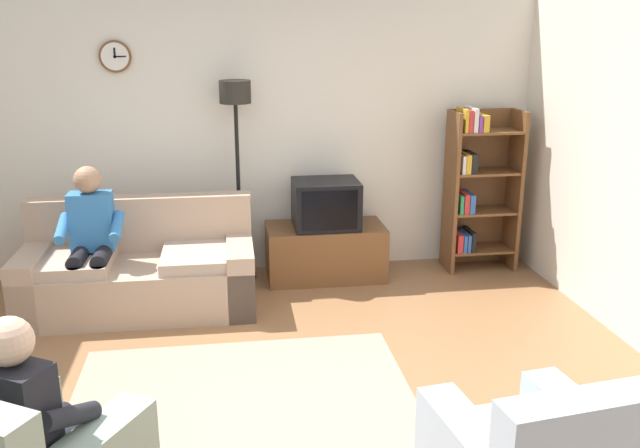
# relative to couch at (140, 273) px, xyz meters

# --- Properties ---
(ground_plane) EXTENTS (12.00, 12.00, 0.00)m
(ground_plane) POSITION_rel_couch_xyz_m (0.91, -1.76, -0.31)
(ground_plane) COLOR #8C603D
(back_wall_assembly) EXTENTS (6.20, 0.17, 2.70)m
(back_wall_assembly) POSITION_rel_couch_xyz_m (0.91, 0.90, 1.04)
(back_wall_assembly) COLOR silver
(back_wall_assembly) RESTS_ON ground_plane
(couch) EXTENTS (1.91, 0.90, 0.90)m
(couch) POSITION_rel_couch_xyz_m (0.00, 0.00, 0.00)
(couch) COLOR tan
(couch) RESTS_ON ground_plane
(tv_stand) EXTENTS (1.10, 0.56, 0.51)m
(tv_stand) POSITION_rel_couch_xyz_m (1.66, 0.49, -0.06)
(tv_stand) COLOR brown
(tv_stand) RESTS_ON ground_plane
(tv) EXTENTS (0.60, 0.49, 0.44)m
(tv) POSITION_rel_couch_xyz_m (1.66, 0.46, 0.42)
(tv) COLOR black
(tv) RESTS_ON tv_stand
(bookshelf) EXTENTS (0.68, 0.36, 1.59)m
(bookshelf) POSITION_rel_couch_xyz_m (3.15, 0.56, 0.51)
(bookshelf) COLOR brown
(bookshelf) RESTS_ON ground_plane
(floor_lamp) EXTENTS (0.28, 0.28, 1.85)m
(floor_lamp) POSITION_rel_couch_xyz_m (0.86, 0.59, 1.14)
(floor_lamp) COLOR black
(floor_lamp) RESTS_ON ground_plane
(area_rug) EXTENTS (2.20, 1.70, 0.01)m
(area_rug) POSITION_rel_couch_xyz_m (0.80, -1.66, -0.31)
(area_rug) COLOR gray
(area_rug) RESTS_ON ground_plane
(person_on_couch) EXTENTS (0.51, 0.54, 1.24)m
(person_on_couch) POSITION_rel_couch_xyz_m (-0.35, -0.11, 0.39)
(person_on_couch) COLOR #3372B2
(person_on_couch) RESTS_ON ground_plane
(person_in_left_armchair) EXTENTS (0.61, 0.63, 1.12)m
(person_in_left_armchair) POSITION_rel_couch_xyz_m (-0.17, -2.60, 0.29)
(person_in_left_armchair) COLOR black
(person_in_left_armchair) RESTS_ON ground_plane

